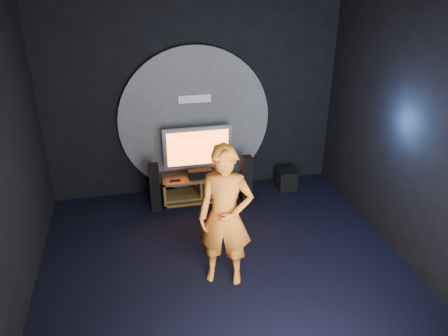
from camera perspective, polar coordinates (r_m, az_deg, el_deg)
The scene contains 13 objects.
floor at distance 6.10m, azimuth 0.22°, elevation -13.39°, with size 5.00×5.00×0.00m, color black.
back_wall at distance 7.48m, azimuth -3.99°, elevation 9.47°, with size 5.00×0.04×3.50m, color black.
front_wall at distance 3.16m, azimuth 10.66°, elevation -16.75°, with size 5.00×0.04×3.50m, color black.
right_wall at distance 6.18m, azimuth 23.58°, elevation 3.67°, with size 0.04×5.00×3.50m, color black.
wall_disc_panel at distance 7.57m, azimuth -3.82°, elevation 6.09°, with size 2.60×0.11×2.60m.
media_console at distance 7.67m, azimuth -3.16°, elevation -2.69°, with size 1.29×0.45×0.45m.
tv at distance 7.41m, azimuth -3.44°, elevation 2.50°, with size 1.17×0.22×0.87m.
center_speaker at distance 7.44m, azimuth -3.17°, elevation -0.77°, with size 0.40×0.15×0.15m, color black.
remote at distance 7.39m, azimuth -6.39°, elevation -1.66°, with size 0.18×0.05×0.02m, color black.
tower_speaker_left at distance 7.30m, azimuth -9.02°, elevation -2.57°, with size 0.17×0.19×0.84m, color black.
tower_speaker_right at distance 7.49m, azimuth 2.96°, elevation -1.48°, with size 0.17×0.19×0.84m, color black.
subwoofer at distance 8.07m, azimuth 8.15°, elevation -1.47°, with size 0.33×0.33×0.37m, color black.
player at distance 5.45m, azimuth 0.14°, elevation -6.42°, with size 0.69×0.46×1.90m, color orange.
Camera 1 is at (-1.03, -4.60, 3.87)m, focal length 35.00 mm.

